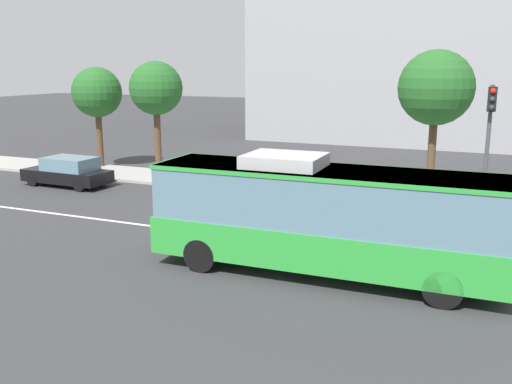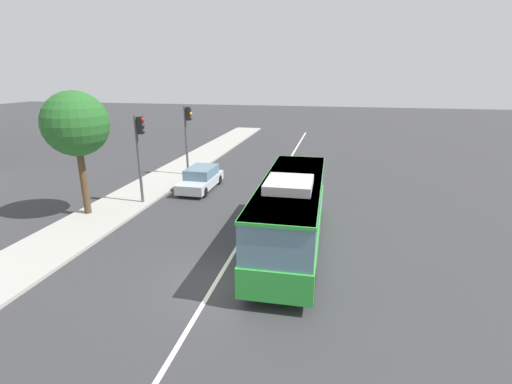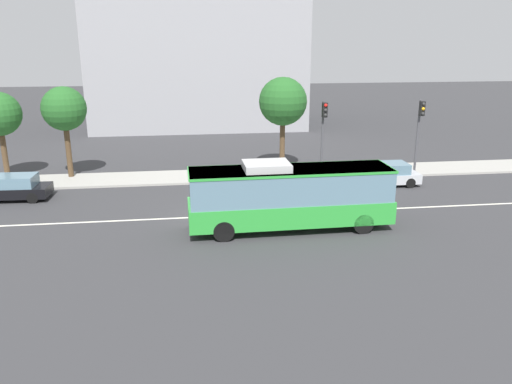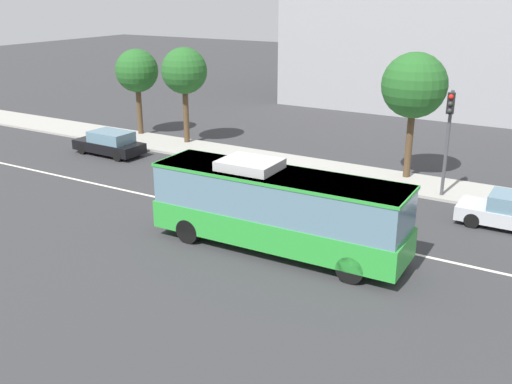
% 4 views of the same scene
% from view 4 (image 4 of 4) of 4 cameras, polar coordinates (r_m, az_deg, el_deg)
% --- Properties ---
extents(ground_plane, '(160.00, 160.00, 0.00)m').
position_cam_4_polar(ground_plane, '(26.15, -2.53, -2.14)').
color(ground_plane, '#333335').
extents(sidewalk_kerb, '(80.00, 3.38, 0.14)m').
position_cam_4_polar(sidewalk_kerb, '(32.83, 5.16, 2.44)').
color(sidewalk_kerb, '#9E9B93').
rests_on(sidewalk_kerb, ground_plane).
extents(lane_centre_line, '(76.00, 0.16, 0.01)m').
position_cam_4_polar(lane_centre_line, '(26.14, -2.53, -2.13)').
color(lane_centre_line, silver).
rests_on(lane_centre_line, ground_plane).
extents(transit_bus, '(10.04, 2.67, 3.46)m').
position_cam_4_polar(transit_bus, '(21.90, 2.07, -1.40)').
color(transit_bus, green).
rests_on(transit_bus, ground_plane).
extents(sedan_black, '(4.55, 1.94, 1.46)m').
position_cam_4_polar(sedan_black, '(36.38, -14.17, 4.67)').
color(sedan_black, black).
rests_on(sedan_black, ground_plane).
extents(traffic_light_mid_block, '(0.34, 0.62, 5.20)m').
position_cam_4_polar(traffic_light_mid_block, '(28.42, 18.39, 6.16)').
color(traffic_light_mid_block, '#47474C').
rests_on(traffic_light_mid_block, ground_plane).
extents(street_tree_kerbside_left, '(3.31, 3.31, 6.63)m').
position_cam_4_polar(street_tree_kerbside_left, '(30.78, 15.28, 10.01)').
color(street_tree_kerbside_left, '#4C3823').
rests_on(street_tree_kerbside_left, ground_plane).
extents(street_tree_kerbside_centre, '(2.89, 2.89, 6.17)m').
position_cam_4_polar(street_tree_kerbside_centre, '(37.38, -7.06, 11.66)').
color(street_tree_kerbside_centre, '#4C3823').
rests_on(street_tree_kerbside_centre, ground_plane).
extents(street_tree_kerbside_right, '(2.86, 2.86, 5.84)m').
position_cam_4_polar(street_tree_kerbside_right, '(40.29, -11.62, 11.53)').
color(street_tree_kerbside_right, '#4C3823').
rests_on(street_tree_kerbside_right, ground_plane).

